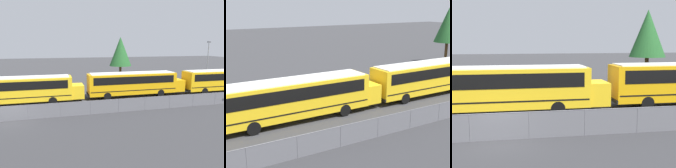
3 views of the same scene
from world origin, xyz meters
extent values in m
plane|color=#38383A|center=(0.00, 0.00, 0.00)|extent=(200.00, 200.00, 0.00)
cube|color=#9EA0A5|center=(0.00, 0.00, 0.72)|extent=(111.41, 0.03, 1.43)
cube|color=slate|center=(0.00, -0.01, 0.72)|extent=(111.41, 0.01, 1.43)
cylinder|color=slate|center=(0.00, 0.00, 1.43)|extent=(111.41, 0.05, 0.05)
cylinder|color=slate|center=(-1.51, 0.00, 0.72)|extent=(0.07, 0.07, 1.43)
cylinder|color=slate|center=(1.51, 0.00, 0.72)|extent=(0.07, 0.07, 1.43)
cylinder|color=slate|center=(4.52, 0.00, 0.72)|extent=(0.07, 0.07, 1.43)
cylinder|color=slate|center=(7.53, 0.00, 0.72)|extent=(0.07, 0.07, 1.43)
cube|color=yellow|center=(-0.02, 5.81, 1.87)|extent=(12.19, 2.57, 2.73)
cube|color=black|center=(-0.02, 5.81, 2.47)|extent=(11.21, 2.61, 0.98)
cube|color=black|center=(-0.02, 5.81, 1.11)|extent=(11.94, 2.60, 0.10)
cube|color=yellow|center=(6.81, 5.81, 1.32)|extent=(1.46, 2.36, 1.64)
cube|color=silver|center=(-0.02, 5.81, 3.29)|extent=(11.58, 2.31, 0.10)
cylinder|color=black|center=(3.76, 6.97, 0.50)|extent=(1.01, 0.28, 1.01)
cylinder|color=black|center=(3.76, 4.64, 0.50)|extent=(1.01, 0.28, 1.01)
cube|color=black|center=(8.22, 6.45, 0.65)|extent=(0.12, 2.57, 0.24)
cylinder|color=black|center=(10.59, 7.61, 0.50)|extent=(1.01, 0.28, 1.01)
cylinder|color=black|center=(10.59, 5.28, 0.50)|extent=(1.01, 0.28, 1.01)
cylinder|color=#51381E|center=(15.87, 16.99, 1.62)|extent=(0.44, 0.44, 3.24)
cone|color=#235B28|center=(15.87, 16.99, 5.87)|extent=(4.03, 4.03, 5.24)
camera|label=1|loc=(4.16, -21.42, 7.09)|focal=35.00mm
camera|label=2|loc=(-23.15, -15.86, 9.02)|focal=50.00mm
camera|label=3|loc=(0.52, -15.95, 5.18)|focal=50.00mm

